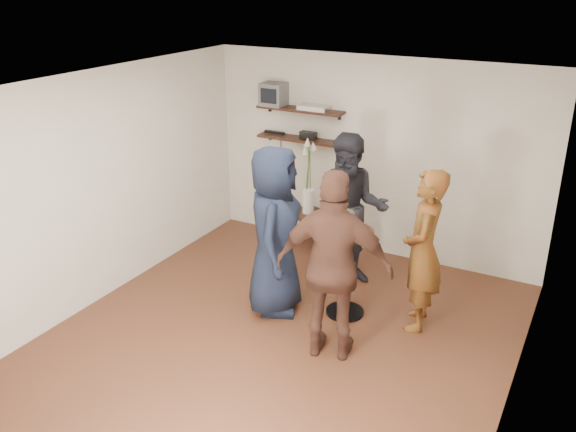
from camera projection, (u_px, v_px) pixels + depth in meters
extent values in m
cube|color=#462416|center=(279.00, 341.00, 6.33)|extent=(4.50, 5.00, 0.04)
cube|color=white|center=(278.00, 85.00, 5.33)|extent=(4.50, 5.00, 0.04)
cube|color=beige|center=(374.00, 157.00, 7.88)|extent=(4.50, 0.04, 2.60)
cube|color=beige|center=(81.00, 363.00, 3.78)|extent=(4.50, 0.04, 2.60)
cube|color=beige|center=(102.00, 187.00, 6.83)|extent=(0.04, 5.00, 2.60)
cube|color=beige|center=(528.00, 277.00, 4.83)|extent=(0.04, 5.00, 2.60)
cube|color=black|center=(300.00, 110.00, 8.00)|extent=(1.20, 0.25, 0.04)
cube|color=black|center=(300.00, 139.00, 8.15)|extent=(1.20, 0.25, 0.04)
cube|color=#59595B|center=(274.00, 94.00, 8.11)|extent=(0.32, 0.30, 0.30)
cube|color=silver|center=(314.00, 108.00, 7.89)|extent=(0.40, 0.24, 0.06)
cube|color=black|center=(308.00, 135.00, 8.07)|extent=(0.22, 0.10, 0.10)
cube|color=black|center=(274.00, 132.00, 8.36)|extent=(0.30, 0.05, 0.03)
cube|color=black|center=(308.00, 214.00, 8.12)|extent=(0.58, 0.58, 0.04)
cylinder|color=black|center=(290.00, 235.00, 8.16)|extent=(0.04, 0.04, 0.51)
cylinder|color=black|center=(314.00, 240.00, 8.00)|extent=(0.04, 0.04, 0.51)
cylinder|color=black|center=(302.00, 226.00, 8.46)|extent=(0.04, 0.04, 0.51)
cylinder|color=black|center=(326.00, 231.00, 8.30)|extent=(0.04, 0.04, 0.51)
cylinder|color=white|center=(308.00, 201.00, 8.06)|extent=(0.15, 0.15, 0.33)
cylinder|color=#326A1E|center=(307.00, 177.00, 7.94)|extent=(0.01, 0.08, 0.60)
cone|color=silver|center=(305.00, 150.00, 7.82)|extent=(0.08, 0.09, 0.13)
cylinder|color=#326A1E|center=(310.00, 175.00, 7.92)|extent=(0.04, 0.06, 0.66)
cone|color=silver|center=(313.00, 145.00, 7.77)|extent=(0.12, 0.13, 0.14)
cylinder|color=#326A1E|center=(308.00, 173.00, 7.89)|extent=(0.11, 0.09, 0.72)
cone|color=silver|center=(308.00, 141.00, 7.71)|extent=(0.14, 0.13, 0.14)
cylinder|color=black|center=(348.00, 232.00, 6.43)|extent=(0.55, 0.55, 0.04)
cylinder|color=black|center=(346.00, 273.00, 6.62)|extent=(0.07, 0.07, 0.93)
cylinder|color=black|center=(345.00, 312.00, 6.80)|extent=(0.42, 0.42, 0.03)
cylinder|color=silver|center=(341.00, 230.00, 6.44)|extent=(0.06, 0.06, 0.00)
cylinder|color=silver|center=(341.00, 225.00, 6.42)|extent=(0.01, 0.01, 0.09)
cylinder|color=silver|center=(342.00, 217.00, 6.39)|extent=(0.07, 0.07, 0.11)
cylinder|color=tan|center=(342.00, 219.00, 6.39)|extent=(0.06, 0.06, 0.06)
cylinder|color=silver|center=(352.00, 233.00, 6.36)|extent=(0.06, 0.06, 0.00)
cylinder|color=silver|center=(352.00, 229.00, 6.34)|extent=(0.01, 0.01, 0.08)
cylinder|color=silver|center=(352.00, 221.00, 6.31)|extent=(0.06, 0.06, 0.10)
cylinder|color=tan|center=(352.00, 223.00, 6.32)|extent=(0.06, 0.06, 0.06)
cylinder|color=silver|center=(347.00, 228.00, 6.48)|extent=(0.06, 0.06, 0.00)
cylinder|color=silver|center=(347.00, 224.00, 6.46)|extent=(0.01, 0.01, 0.09)
cylinder|color=silver|center=(348.00, 215.00, 6.43)|extent=(0.07, 0.07, 0.11)
cylinder|color=tan|center=(347.00, 217.00, 6.43)|extent=(0.06, 0.06, 0.06)
cylinder|color=silver|center=(350.00, 230.00, 6.43)|extent=(0.07, 0.07, 0.00)
cylinder|color=silver|center=(351.00, 226.00, 6.41)|extent=(0.01, 0.01, 0.10)
cylinder|color=silver|center=(351.00, 216.00, 6.37)|extent=(0.07, 0.07, 0.12)
cylinder|color=tan|center=(351.00, 218.00, 6.38)|extent=(0.07, 0.07, 0.07)
imported|color=#A41A12|center=(423.00, 251.00, 6.26)|extent=(0.54, 0.71, 1.75)
imported|color=black|center=(350.00, 210.00, 7.18)|extent=(1.09, 0.98, 1.85)
imported|color=black|center=(275.00, 231.00, 6.56)|extent=(0.88, 1.07, 1.89)
imported|color=#4D2C21|center=(334.00, 267.00, 5.74)|extent=(1.20, 0.72, 1.91)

